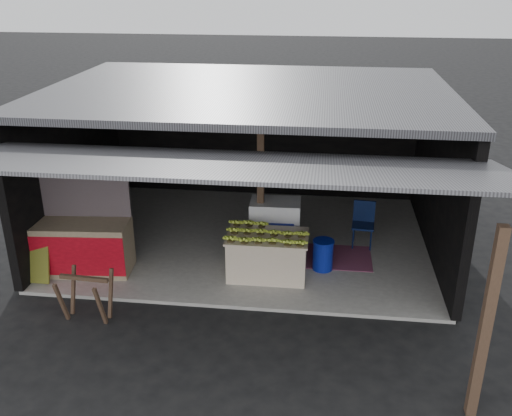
# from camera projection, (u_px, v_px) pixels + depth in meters

# --- Properties ---
(ground) EXTENTS (80.00, 80.00, 0.00)m
(ground) POSITION_uv_depth(u_px,v_px,m) (228.00, 309.00, 9.03)
(ground) COLOR black
(ground) RESTS_ON ground
(concrete_slab) EXTENTS (7.00, 5.00, 0.06)m
(concrete_slab) POSITION_uv_depth(u_px,v_px,m) (249.00, 239.00, 11.30)
(concrete_slab) COLOR gray
(concrete_slab) RESTS_ON ground
(shophouse) EXTENTS (7.40, 7.29, 3.02)m
(shophouse) POSITION_uv_depth(u_px,v_px,m) (251.00, 133.00, 10.79)
(shophouse) COLOR black
(shophouse) RESTS_ON ground
(banana_table) EXTENTS (1.39, 0.86, 0.76)m
(banana_table) POSITION_uv_depth(u_px,v_px,m) (267.00, 255.00, 9.76)
(banana_table) COLOR silver
(banana_table) RESTS_ON concrete_slab
(banana_pile) EXTENTS (1.28, 0.77, 0.15)m
(banana_pile) POSITION_uv_depth(u_px,v_px,m) (268.00, 232.00, 9.59)
(banana_pile) COLOR yellow
(banana_pile) RESTS_ON banana_table
(white_crate) EXTENTS (0.93, 0.65, 1.01)m
(white_crate) POSITION_uv_depth(u_px,v_px,m) (275.00, 226.00, 10.56)
(white_crate) COLOR white
(white_crate) RESTS_ON concrete_slab
(neighbor_stall) EXTENTS (1.68, 0.86, 1.67)m
(neighbor_stall) POSITION_uv_depth(u_px,v_px,m) (83.00, 244.00, 9.89)
(neighbor_stall) COLOR #998466
(neighbor_stall) RESTS_ON concrete_slab
(green_signboard) EXTENTS (0.57, 0.26, 0.83)m
(green_signboard) POSITION_uv_depth(u_px,v_px,m) (33.00, 258.00, 9.57)
(green_signboard) COLOR black
(green_signboard) RESTS_ON concrete_slab
(sawhorse) EXTENTS (0.77, 0.70, 0.75)m
(sawhorse) POSITION_uv_depth(u_px,v_px,m) (86.00, 293.00, 8.58)
(sawhorse) COLOR #4D3426
(sawhorse) RESTS_ON ground
(water_barrel) EXTENTS (0.36, 0.36, 0.52)m
(water_barrel) POSITION_uv_depth(u_px,v_px,m) (323.00, 256.00, 10.02)
(water_barrel) COLOR #0D1C92
(water_barrel) RESTS_ON concrete_slab
(plastic_chair) EXTENTS (0.44, 0.44, 0.87)m
(plastic_chair) POSITION_uv_depth(u_px,v_px,m) (363.00, 220.00, 10.82)
(plastic_chair) COLOR #0A163B
(plastic_chair) RESTS_ON concrete_slab
(magenta_rug) EXTENTS (1.50, 1.00, 0.01)m
(magenta_rug) POSITION_uv_depth(u_px,v_px,m) (330.00, 257.00, 10.53)
(magenta_rug) COLOR maroon
(magenta_rug) RESTS_ON concrete_slab
(picture_frames) EXTENTS (1.62, 0.04, 0.46)m
(picture_frames) POSITION_uv_depth(u_px,v_px,m) (255.00, 116.00, 12.78)
(picture_frames) COLOR black
(picture_frames) RESTS_ON shophouse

